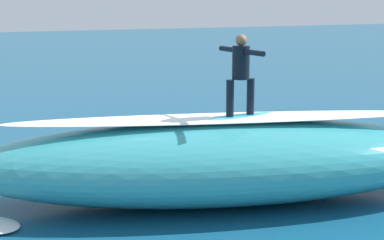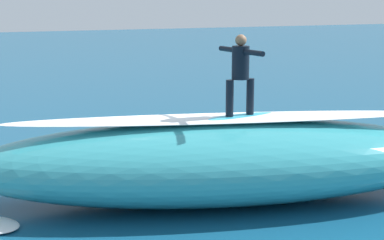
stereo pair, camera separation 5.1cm
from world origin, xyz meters
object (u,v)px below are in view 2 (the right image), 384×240
object	(u,v)px
surfboard_riding	(240,118)
surfer_riding	(240,69)
surfboard_paddling	(156,154)
surfer_paddling	(150,146)

from	to	relation	value
surfboard_riding	surfer_riding	world-z (taller)	surfer_riding
surfboard_riding	surfboard_paddling	xyz separation A→B (m)	(0.21, -3.73, -1.54)
surfboard_riding	surfboard_paddling	distance (m)	4.04
surfboard_riding	surfboard_paddling	size ratio (longest dim) A/B	0.79
surfboard_paddling	surfboard_riding	bearing A→B (deg)	-57.10
surfboard_paddling	surfer_paddling	size ratio (longest dim) A/B	1.46
surfer_riding	surfboard_paddling	bearing A→B (deg)	-90.13
surfer_riding	surfboard_paddling	size ratio (longest dim) A/B	0.61
surfboard_paddling	surfer_paddling	distance (m)	0.22
surfboard_riding	surfer_riding	distance (m)	0.90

